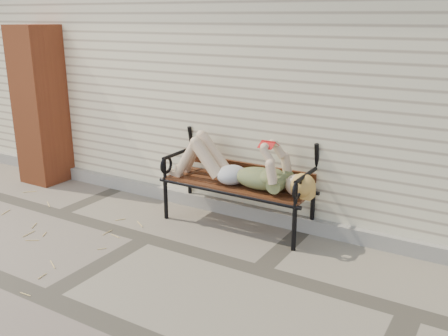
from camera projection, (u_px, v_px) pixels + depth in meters
The scene contains 6 objects.
ground at pixel (147, 238), 4.92m from camera, with size 80.00×80.00×0.00m, color #7A6F5E.
house_wall at pixel (280, 61), 6.94m from camera, with size 8.00×4.00×3.00m, color beige.
foundation_strip at pixel (201, 201), 5.69m from camera, with size 8.00×0.10×0.15m, color #9D978E.
brick_pillar at pixel (40, 106), 6.37m from camera, with size 0.50×0.50×2.00m, color #A64B25.
garden_bench at pixel (242, 167), 5.13m from camera, with size 1.69×0.67×1.09m.
reading_woman at pixel (237, 167), 5.00m from camera, with size 1.59×0.36×0.50m.
Camera 1 is at (2.98, -3.46, 2.11)m, focal length 40.00 mm.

